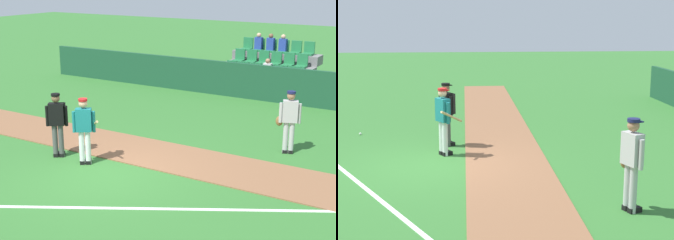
# 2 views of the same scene
# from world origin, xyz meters

# --- Properties ---
(ground_plane) EXTENTS (80.00, 80.00, 0.00)m
(ground_plane) POSITION_xyz_m (0.00, 0.00, 0.00)
(ground_plane) COLOR #33702D
(infield_dirt_path) EXTENTS (28.00, 2.03, 0.03)m
(infield_dirt_path) POSITION_xyz_m (0.00, 1.85, 0.01)
(infield_dirt_path) COLOR brown
(infield_dirt_path) RESTS_ON ground
(foul_line_chalk) EXTENTS (10.48, 6.02, 0.01)m
(foul_line_chalk) POSITION_xyz_m (3.00, -0.50, 0.01)
(foul_line_chalk) COLOR white
(foul_line_chalk) RESTS_ON ground
(dugout_fence) EXTENTS (20.00, 0.16, 1.39)m
(dugout_fence) POSITION_xyz_m (0.00, 9.23, 0.69)
(dugout_fence) COLOR #19472D
(dugout_fence) RESTS_ON ground
(stadium_bleachers) EXTENTS (3.90, 2.95, 2.30)m
(stadium_bleachers) POSITION_xyz_m (-0.00, 11.11, 0.62)
(stadium_bleachers) COLOR slate
(stadium_bleachers) RESTS_ON ground
(batter_teal_jersey) EXTENTS (0.73, 0.70, 1.76)m
(batter_teal_jersey) POSITION_xyz_m (-0.87, 0.28, 0.97)
(batter_teal_jersey) COLOR white
(batter_teal_jersey) RESTS_ON ground
(umpire_home_plate) EXTENTS (0.53, 0.46, 1.76)m
(umpire_home_plate) POSITION_xyz_m (-1.87, 0.34, 1.00)
(umpire_home_plate) COLOR #4C4C4C
(umpire_home_plate) RESTS_ON ground
(runner_grey_jersey) EXTENTS (0.66, 0.40, 1.76)m
(runner_grey_jersey) POSITION_xyz_m (3.33, 3.84, 0.96)
(runner_grey_jersey) COLOR #B2B2B2
(runner_grey_jersey) RESTS_ON ground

